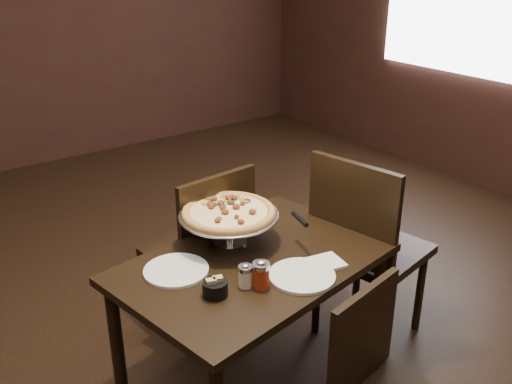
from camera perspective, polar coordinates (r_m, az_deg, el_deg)
room at (r=2.17m, az=-0.91°, el=10.75°), size 6.04×7.04×2.84m
dining_table at (r=2.42m, az=-0.26°, el=-8.61°), size 1.20×0.90×0.69m
pizza_stand at (r=2.43m, az=-2.76°, el=-2.08°), size 0.43×0.43×0.18m
parmesan_shaker at (r=2.18m, az=-1.05°, el=-8.36°), size 0.06×0.06×0.10m
pepper_flake_shaker at (r=2.17m, az=0.51°, el=-8.23°), size 0.07×0.07×0.12m
packet_caddy at (r=2.14m, az=-4.12°, el=-9.53°), size 0.10×0.10×0.07m
napkin_stack at (r=2.36m, az=7.09°, el=-7.02°), size 0.15×0.15×0.01m
plate_left at (r=2.31m, az=-7.99°, el=-7.77°), size 0.26×0.26×0.01m
plate_near at (r=2.26m, az=4.61°, el=-8.34°), size 0.26×0.26×0.01m
serving_spatula at (r=2.39m, az=4.39°, el=-2.77°), size 0.15×0.15×0.02m
chair_far at (r=2.84m, az=-5.24°, el=-5.56°), size 0.47×0.47×0.93m
chair_side at (r=2.82m, az=10.82°, el=-5.11°), size 0.55×0.55×1.01m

